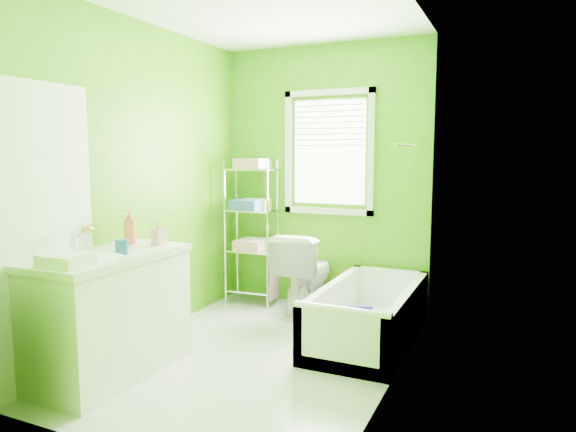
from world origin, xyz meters
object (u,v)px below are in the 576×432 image
at_px(vanity, 110,310).
at_px(bathtub, 368,323).
at_px(wire_shelf_unit, 253,216).
at_px(toilet, 305,272).

bearing_deg(vanity, bathtub, 42.77).
height_order(bathtub, wire_shelf_unit, wire_shelf_unit).
bearing_deg(vanity, wire_shelf_unit, 87.52).
bearing_deg(toilet, wire_shelf_unit, -9.90).
bearing_deg(wire_shelf_unit, toilet, -8.49).
relative_size(bathtub, wire_shelf_unit, 1.01).
xyz_separation_m(bathtub, toilet, (-0.77, 0.50, 0.24)).
distance_m(vanity, wire_shelf_unit, 2.01).
distance_m(bathtub, toilet, 0.95).
xyz_separation_m(toilet, vanity, (-0.70, -1.86, 0.06)).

